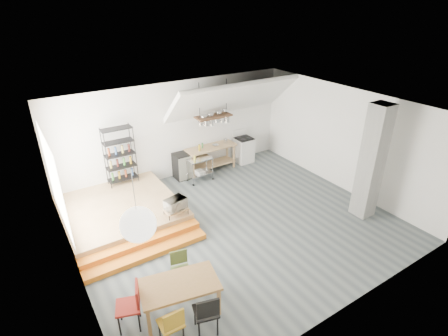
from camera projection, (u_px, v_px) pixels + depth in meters
floor at (236, 224)px, 9.47m from camera, size 8.00×8.00×0.00m
wall_back at (176, 131)px, 11.40m from camera, size 8.00×0.04×3.20m
wall_left at (69, 221)px, 6.82m from camera, size 0.04×7.00×3.20m
wall_right at (344, 139)px, 10.70m from camera, size 0.04×7.00×3.20m
ceiling at (238, 109)px, 8.06m from camera, size 8.00×7.00×0.02m
slope_ceiling at (232, 98)px, 11.40m from camera, size 4.40×1.44×1.32m
window_pane at (54, 181)px, 7.88m from camera, size 0.02×2.50×2.20m
platform at (121, 211)px, 9.68m from camera, size 3.00×3.00×0.40m
step_lower at (148, 254)px, 8.27m from camera, size 3.00×0.35×0.13m
step_upper at (142, 244)px, 8.50m from camera, size 3.00×0.35×0.27m
concrete_column at (372, 162)px, 9.23m from camera, size 0.50×0.50×3.20m
kitchen_counter at (211, 154)px, 12.10m from camera, size 1.80×0.60×0.91m
stove at (244, 149)px, 12.85m from camera, size 0.60×0.60×1.18m
pot_rack at (215, 118)px, 11.35m from camera, size 1.20×0.50×1.43m
wire_shelving at (120, 155)px, 10.33m from camera, size 0.88×0.38×1.80m
microwave_shelf at (176, 209)px, 9.12m from camera, size 0.60×0.40×0.16m
paper_lantern at (138, 225)px, 5.70m from camera, size 0.60×0.60×0.60m
dining_table at (179, 287)px, 6.59m from camera, size 1.61×1.11×0.70m
chair_mustard at (172, 323)px, 5.98m from camera, size 0.40×0.40×0.87m
chair_black at (207, 311)px, 6.16m from camera, size 0.52×0.52×0.93m
chair_olive at (180, 266)px, 7.26m from camera, size 0.45×0.45×0.83m
chair_red at (132, 303)px, 6.32m from camera, size 0.56×0.56×0.95m
rolling_cart at (200, 166)px, 11.47m from camera, size 0.83×0.49×0.80m
mini_fridge at (182, 166)px, 11.69m from camera, size 0.52×0.52×0.88m
microwave at (175, 204)px, 9.04m from camera, size 0.61×0.49×0.30m
bowl at (215, 145)px, 12.01m from camera, size 0.26×0.26×0.06m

